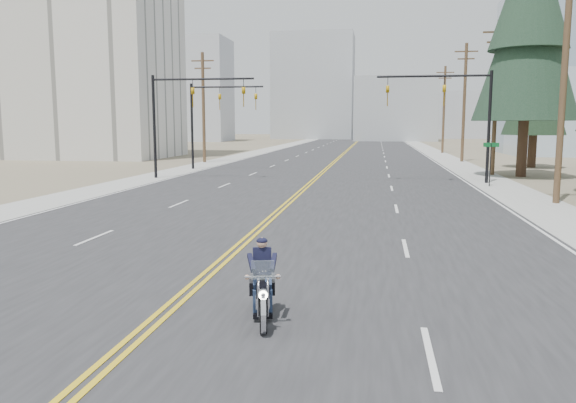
# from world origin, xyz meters

# --- Properties ---
(road) EXTENTS (20.00, 200.00, 0.01)m
(road) POSITION_xyz_m (0.00, 70.00, 0.01)
(road) COLOR #303033
(road) RESTS_ON ground
(sidewalk_left) EXTENTS (3.00, 200.00, 0.01)m
(sidewalk_left) POSITION_xyz_m (-11.50, 70.00, 0.01)
(sidewalk_left) COLOR #A5A5A0
(sidewalk_left) RESTS_ON ground
(sidewalk_right) EXTENTS (3.00, 200.00, 0.01)m
(sidewalk_right) POSITION_xyz_m (11.50, 70.00, 0.01)
(sidewalk_right) COLOR #A5A5A0
(sidewalk_right) RESTS_ON ground
(traffic_mast_left) EXTENTS (7.10, 0.26, 7.00)m
(traffic_mast_left) POSITION_xyz_m (-8.98, 32.00, 4.94)
(traffic_mast_left) COLOR black
(traffic_mast_left) RESTS_ON ground
(traffic_mast_right) EXTENTS (7.10, 0.26, 7.00)m
(traffic_mast_right) POSITION_xyz_m (8.98, 32.00, 4.94)
(traffic_mast_right) COLOR black
(traffic_mast_right) RESTS_ON ground
(traffic_mast_far) EXTENTS (6.10, 0.26, 7.00)m
(traffic_mast_far) POSITION_xyz_m (-9.31, 40.00, 4.87)
(traffic_mast_far) COLOR black
(traffic_mast_far) RESTS_ON ground
(street_sign) EXTENTS (0.90, 0.06, 2.62)m
(street_sign) POSITION_xyz_m (10.80, 30.00, 1.80)
(street_sign) COLOR black
(street_sign) RESTS_ON ground
(utility_pole_b) EXTENTS (2.20, 0.30, 11.50)m
(utility_pole_b) POSITION_xyz_m (12.50, 23.00, 5.98)
(utility_pole_b) COLOR brown
(utility_pole_b) RESTS_ON ground
(utility_pole_c) EXTENTS (2.20, 0.30, 11.00)m
(utility_pole_c) POSITION_xyz_m (12.50, 38.00, 5.73)
(utility_pole_c) COLOR brown
(utility_pole_c) RESTS_ON ground
(utility_pole_d) EXTENTS (2.20, 0.30, 11.50)m
(utility_pole_d) POSITION_xyz_m (12.50, 53.00, 5.98)
(utility_pole_d) COLOR brown
(utility_pole_d) RESTS_ON ground
(utility_pole_e) EXTENTS (2.20, 0.30, 11.00)m
(utility_pole_e) POSITION_xyz_m (12.50, 70.00, 5.73)
(utility_pole_e) COLOR brown
(utility_pole_e) RESTS_ON ground
(utility_pole_left) EXTENTS (2.20, 0.30, 10.50)m
(utility_pole_left) POSITION_xyz_m (-12.50, 48.00, 5.48)
(utility_pole_left) COLOR brown
(utility_pole_left) RESTS_ON ground
(apartment_block) EXTENTS (18.00, 14.00, 30.00)m
(apartment_block) POSITION_xyz_m (-28.00, 55.00, 15.00)
(apartment_block) COLOR silver
(apartment_block) RESTS_ON ground
(haze_bldg_a) EXTENTS (14.00, 12.00, 22.00)m
(haze_bldg_a) POSITION_xyz_m (-35.00, 115.00, 11.00)
(haze_bldg_a) COLOR #B7BCC6
(haze_bldg_a) RESTS_ON ground
(haze_bldg_b) EXTENTS (18.00, 14.00, 14.00)m
(haze_bldg_b) POSITION_xyz_m (8.00, 125.00, 7.00)
(haze_bldg_b) COLOR #ADB2B7
(haze_bldg_b) RESTS_ON ground
(haze_bldg_c) EXTENTS (16.00, 12.00, 18.00)m
(haze_bldg_c) POSITION_xyz_m (40.00, 110.00, 9.00)
(haze_bldg_c) COLOR #B7BCC6
(haze_bldg_c) RESTS_ON ground
(haze_bldg_d) EXTENTS (20.00, 15.00, 26.00)m
(haze_bldg_d) POSITION_xyz_m (-12.00, 140.00, 13.00)
(haze_bldg_d) COLOR #ADB2B7
(haze_bldg_d) RESTS_ON ground
(haze_bldg_e) EXTENTS (14.00, 14.00, 12.00)m
(haze_bldg_e) POSITION_xyz_m (25.00, 150.00, 6.00)
(haze_bldg_e) COLOR #B7BCC6
(haze_bldg_e) RESTS_ON ground
(haze_bldg_f) EXTENTS (12.00, 12.00, 16.00)m
(haze_bldg_f) POSITION_xyz_m (-50.00, 130.00, 8.00)
(haze_bldg_f) COLOR #ADB2B7
(haze_bldg_f) RESTS_ON ground
(motorcyclist) EXTENTS (1.26, 2.12, 1.55)m
(motorcyclist) POSITION_xyz_m (1.98, 5.30, 0.78)
(motorcyclist) COLOR black
(motorcyclist) RESTS_ON ground
(conifer_tall) EXTENTS (7.12, 7.12, 19.78)m
(conifer_tall) POSITION_xyz_m (14.29, 37.11, 11.36)
(conifer_tall) COLOR #382619
(conifer_tall) RESTS_ON ground
(conifer_far) EXTENTS (5.23, 5.23, 14.02)m
(conifer_far) POSITION_xyz_m (17.34, 46.29, 8.04)
(conifer_far) COLOR #382619
(conifer_far) RESTS_ON ground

